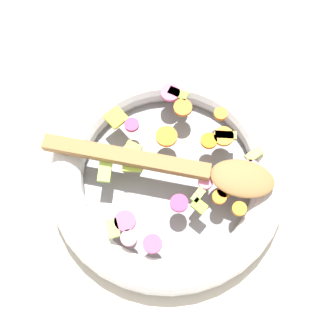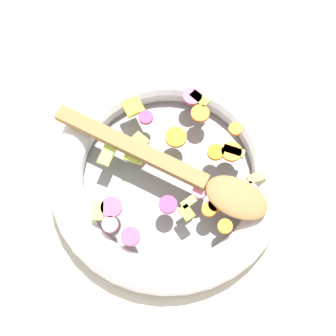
# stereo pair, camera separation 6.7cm
# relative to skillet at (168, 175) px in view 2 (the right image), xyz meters

# --- Properties ---
(ground_plane) EXTENTS (4.00, 4.00, 0.00)m
(ground_plane) POSITION_rel_skillet_xyz_m (0.00, 0.00, -0.02)
(ground_plane) COLOR beige
(skillet) EXTENTS (0.35, 0.35, 0.05)m
(skillet) POSITION_rel_skillet_xyz_m (0.00, 0.00, 0.00)
(skillet) COLOR slate
(skillet) RESTS_ON ground_plane
(chopped_vegetables) EXTENTS (0.26, 0.25, 0.01)m
(chopped_vegetables) POSITION_rel_skillet_xyz_m (-0.02, 0.01, 0.03)
(chopped_vegetables) COLOR orange
(chopped_vegetables) RESTS_ON skillet
(wooden_spoon) EXTENTS (0.15, 0.32, 0.01)m
(wooden_spoon) POSITION_rel_skillet_xyz_m (-0.01, 0.02, 0.04)
(wooden_spoon) COLOR olive
(wooden_spoon) RESTS_ON chopped_vegetables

